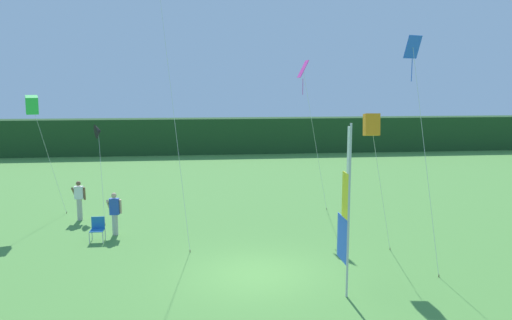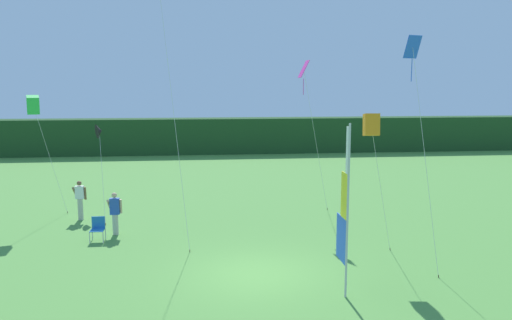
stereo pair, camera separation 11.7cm
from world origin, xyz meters
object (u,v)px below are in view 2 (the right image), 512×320
person_mid_field (80,199)px  kite_magenta_diamond_5 (305,77)px  person_near_banner (115,212)px  banner_flag (344,213)px  kite_black_delta_3 (99,131)px  kite_blue_diamond_0 (414,62)px  folding_chair (98,227)px  kite_orange_box_4 (371,125)px  kite_green_box_1 (33,105)px

person_mid_field → kite_magenta_diamond_5: (9.76, 0.12, 5.19)m
person_near_banner → banner_flag: bearing=-41.7°
kite_black_delta_3 → person_mid_field: bearing=-102.7°
kite_magenta_diamond_5 → kite_blue_diamond_0: bearing=-72.8°
person_near_banner → folding_chair: bearing=-125.7°
person_near_banner → kite_magenta_diamond_5: size_ratio=0.24×
kite_magenta_diamond_5 → person_near_banner: bearing=-162.2°
folding_chair → kite_orange_box_4: 10.55m
kite_orange_box_4 → person_near_banner: bearing=159.0°
banner_flag → person_near_banner: 9.72m
kite_green_box_1 → kite_magenta_diamond_5: bearing=-3.2°
kite_black_delta_3 → kite_magenta_diamond_5: (9.25, -2.11, 2.48)m
folding_chair → kite_black_delta_3: size_ratio=0.22×
person_near_banner → kite_green_box_1: bearing=139.9°
banner_flag → kite_magenta_diamond_5: (0.72, 8.93, 3.83)m
banner_flag → kite_magenta_diamond_5: kite_magenta_diamond_5 is taller
banner_flag → person_near_banner: (-7.18, 6.40, -1.39)m
kite_blue_diamond_0 → kite_magenta_diamond_5: kite_blue_diamond_0 is taller
folding_chair → kite_green_box_1: 6.71m
person_mid_field → kite_magenta_diamond_5: size_ratio=0.25×
kite_blue_diamond_0 → kite_black_delta_3: size_ratio=1.82×
kite_blue_diamond_0 → kite_green_box_1: size_ratio=1.36×
person_mid_field → kite_blue_diamond_0: size_ratio=0.23×
person_mid_field → banner_flag: bearing=-44.3°
kite_black_delta_3 → kite_magenta_diamond_5: kite_magenta_diamond_5 is taller
kite_green_box_1 → person_mid_field: bearing=-21.7°
banner_flag → kite_green_box_1: (-10.96, 9.58, 2.63)m
banner_flag → kite_orange_box_4: 4.07m
kite_black_delta_3 → kite_magenta_diamond_5: 9.81m
person_near_banner → kite_black_delta_3: kite_black_delta_3 is taller
banner_flag → kite_blue_diamond_0: size_ratio=0.65×
person_mid_field → kite_magenta_diamond_5: bearing=0.7°
kite_black_delta_3 → kite_green_box_1: bearing=-148.9°
banner_flag → kite_orange_box_4: bearing=60.1°
kite_black_delta_3 → person_near_banner: bearing=-73.8°
kite_blue_diamond_0 → kite_black_delta_3: kite_blue_diamond_0 is taller
banner_flag → kite_magenta_diamond_5: bearing=85.4°
person_near_banner → kite_orange_box_4: (8.90, -3.41, 3.55)m
kite_black_delta_3 → folding_chair: bearing=-81.2°
banner_flag → folding_chair: size_ratio=5.33×
banner_flag → kite_green_box_1: kite_green_box_1 is taller
banner_flag → folding_chair: bearing=143.6°
person_mid_field → folding_chair: size_ratio=1.91×
kite_magenta_diamond_5 → kite_orange_box_4: bearing=-80.5°
banner_flag → kite_magenta_diamond_5: 9.74m
banner_flag → kite_blue_diamond_0: 5.50m
kite_blue_diamond_0 → banner_flag: bearing=-140.7°
person_near_banner → kite_blue_diamond_0: size_ratio=0.23×
kite_magenta_diamond_5 → kite_green_box_1: bearing=176.8°
person_near_banner → folding_chair: 0.96m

